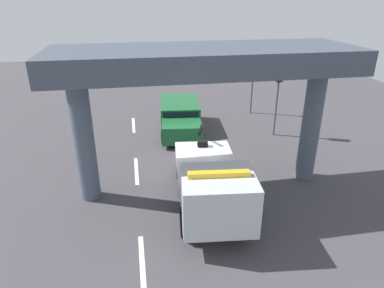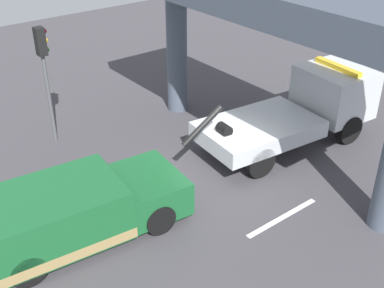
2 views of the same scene
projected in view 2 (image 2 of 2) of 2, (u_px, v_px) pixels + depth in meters
The scene contains 6 objects.
ground_plane at pixel (217, 176), 15.16m from camera, with size 60.00×40.00×0.10m, color #423F44.
lane_stripe_mid at pixel (282, 217), 13.28m from camera, with size 2.60×0.16×0.01m, color silver.
tow_truck_white at pixel (304, 108), 16.50m from camera, with size 7.34×2.98×2.46m.
towed_van_green at pixel (75, 212), 12.22m from camera, with size 5.39×2.68×1.58m.
overpass_structure at pixel (272, 8), 13.73m from camera, with size 3.60×11.09×5.69m.
traffic_light_far at pixel (44, 60), 15.59m from camera, with size 0.39×0.32×3.99m.
Camera 2 is at (-8.44, -9.46, 8.36)m, focal length 45.64 mm.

